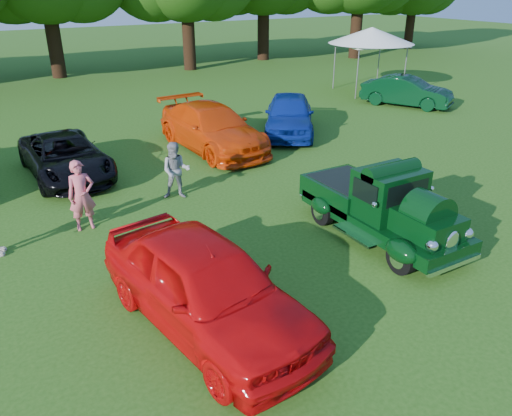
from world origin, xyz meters
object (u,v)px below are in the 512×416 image
hero_pickup (381,207)px  spectator_pink (82,196)px  back_car_black (65,156)px  spectator_grey (176,171)px  canopy_tent (372,36)px  back_car_orange (212,128)px  red_convertible (206,285)px  back_car_green (407,91)px  back_car_blue (289,114)px

hero_pickup → spectator_pink: bearing=146.4°
hero_pickup → spectator_pink: spectator_pink is taller
back_car_black → spectator_grey: spectator_grey is taller
back_car_black → canopy_tent: canopy_tent is taller
hero_pickup → back_car_orange: bearing=93.2°
hero_pickup → back_car_orange: 7.80m
back_car_black → red_convertible: bearing=-88.6°
hero_pickup → back_car_green: bearing=41.7°
red_convertible → back_car_blue: 11.83m
back_car_black → back_car_green: back_car_green is taller
back_car_green → canopy_tent: (0.63, 3.35, 2.13)m
hero_pickup → spectator_grey: 5.42m
red_convertible → back_car_green: (14.99, 10.04, -0.12)m
hero_pickup → back_car_blue: hero_pickup is taller
back_car_blue → canopy_tent: 9.28m
spectator_pink → spectator_grey: bearing=15.1°
back_car_green → red_convertible: bearing=-174.4°
spectator_pink → red_convertible: bearing=-77.2°
spectator_pink → spectator_grey: 2.65m
spectator_pink → hero_pickup: bearing=-31.7°
back_car_orange → back_car_blue: back_car_orange is taller
red_convertible → back_car_blue: size_ratio=1.06×
back_car_black → canopy_tent: 17.02m
back_car_blue → red_convertible: bearing=-96.3°
back_car_blue → back_car_green: (7.27, 1.07, -0.08)m
back_car_black → spectator_pink: bearing=-97.8°
hero_pickup → canopy_tent: canopy_tent is taller
back_car_blue → canopy_tent: bearing=63.6°
back_car_black → canopy_tent: bearing=14.4°
back_car_orange → spectator_grey: 4.33m
back_car_green → spectator_pink: size_ratio=2.42×
spectator_pink → back_car_blue: bearing=27.9°
back_car_black → back_car_green: (15.54, 1.48, 0.05)m
back_car_blue → back_car_green: 7.35m
hero_pickup → red_convertible: size_ratio=0.92×
back_car_orange → spectator_grey: size_ratio=3.34×
spectator_pink → canopy_tent: canopy_tent is taller
back_car_black → spectator_grey: bearing=-57.5°
red_convertible → back_car_blue: bearing=40.2°
back_car_green → canopy_tent: bearing=51.2°
back_car_orange → spectator_pink: (-5.29, -3.98, 0.09)m
back_car_black → back_car_blue: bearing=0.6°
red_convertible → spectator_grey: size_ratio=3.01×
spectator_pink → spectator_grey: size_ratio=1.09×
back_car_blue → back_car_black: bearing=-142.8°
back_car_black → spectator_pink: size_ratio=2.64×
hero_pickup → back_car_black: bearing=125.2°
red_convertible → back_car_green: 18.04m
spectator_pink → spectator_grey: spectator_pink is taller
spectator_grey → canopy_tent: bearing=55.8°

